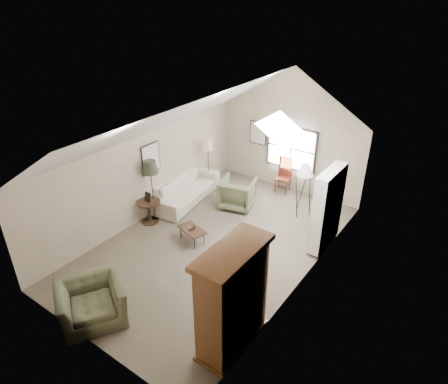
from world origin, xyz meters
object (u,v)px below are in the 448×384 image
Objects in this scene: armchair_far at (238,193)px; side_chair at (283,175)px; coffee_table at (192,235)px; sofa at (185,189)px; armchair_near at (92,302)px; armoire at (232,299)px; side_table at (149,212)px.

side_chair is (0.65, 1.70, 0.11)m from armchair_far.
coffee_table is 0.69× the size of side_chair.
sofa is at bearing 134.51° from coffee_table.
sofa is at bearing 5.24° from armchair_far.
sofa is 5.23m from armchair_near.
armoire is 1.94× the size of side_chair.
side_table is at bearing 38.72° from armchair_far.
armchair_near is 1.15× the size of side_chair.
armchair_near is at bearing -103.70° from side_chair.
coffee_table is at bearing -144.24° from sofa.
armoire is 3.24× the size of side_table.
sofa is at bearing 139.09° from armoire.
armoire is at bearing -35.44° from armchair_near.
side_table is (0.00, -1.60, -0.06)m from sofa.
side_chair is at bearing 81.47° from coffee_table.
side_chair reaches higher than armchair_near.
sofa is 2.39× the size of side_chair.
side_table is at bearing 171.25° from sofa.
armoire is 2.17× the size of armchair_far.
armoire is 6.49m from side_chair.
armchair_near is at bearing -169.75° from sofa.
side_chair is at bearing 60.37° from side_table.
armchair_far is (-0.13, 5.55, 0.04)m from armchair_near.
armchair_near is 3.76m from side_table.
armchair_far reaches higher than side_table.
coffee_table is at bearing -1.95° from side_table.
armchair_near is 7.27m from side_chair.
armchair_far reaches higher than armchair_near.
armoire is 4.96m from side_table.
sofa is (-4.38, 3.79, -0.70)m from armoire.
armchair_near is at bearing 75.53° from armchair_far.
side_table is at bearing -129.24° from side_chair.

